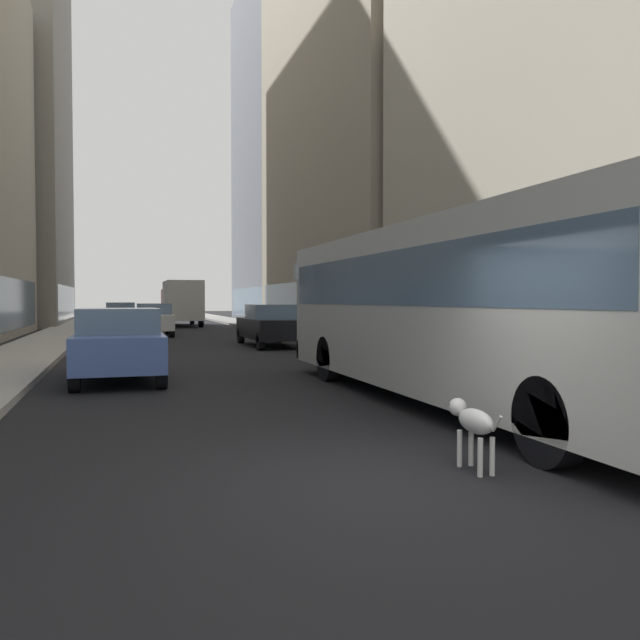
{
  "coord_description": "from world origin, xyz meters",
  "views": [
    {
      "loc": [
        -2.73,
        -5.85,
        1.82
      ],
      "look_at": [
        1.12,
        6.58,
        1.4
      ],
      "focal_mm": 36.01,
      "sensor_mm": 36.0,
      "label": 1
    }
  ],
  "objects_px": {
    "car_blue_hatchback": "(119,343)",
    "transit_bus": "(453,302)",
    "car_white_van": "(154,319)",
    "dalmatian_dog": "(472,422)",
    "traffic_light_near": "(637,260)",
    "box_truck": "(182,302)",
    "car_silver_sedan": "(121,315)",
    "car_black_suv": "(271,325)"
  },
  "relations": [
    {
      "from": "car_white_van",
      "to": "car_silver_sedan",
      "type": "relative_size",
      "value": 0.96
    },
    {
      "from": "car_white_van",
      "to": "dalmatian_dog",
      "type": "bearing_deg",
      "value": -85.68
    },
    {
      "from": "car_black_suv",
      "to": "car_white_van",
      "type": "bearing_deg",
      "value": 115.06
    },
    {
      "from": "transit_bus",
      "to": "car_white_van",
      "type": "distance_m",
      "value": 23.28
    },
    {
      "from": "transit_bus",
      "to": "car_white_van",
      "type": "relative_size",
      "value": 2.78
    },
    {
      "from": "car_black_suv",
      "to": "car_white_van",
      "type": "height_order",
      "value": "same"
    },
    {
      "from": "transit_bus",
      "to": "box_truck",
      "type": "distance_m",
      "value": 34.88
    },
    {
      "from": "transit_bus",
      "to": "dalmatian_dog",
      "type": "bearing_deg",
      "value": -116.29
    },
    {
      "from": "car_black_suv",
      "to": "car_blue_hatchback",
      "type": "bearing_deg",
      "value": -121.45
    },
    {
      "from": "car_silver_sedan",
      "to": "dalmatian_dog",
      "type": "distance_m",
      "value": 38.26
    },
    {
      "from": "car_black_suv",
      "to": "dalmatian_dog",
      "type": "distance_m",
      "value": 18.44
    },
    {
      "from": "transit_bus",
      "to": "car_black_suv",
      "type": "distance_m",
      "value": 14.39
    },
    {
      "from": "dalmatian_dog",
      "to": "car_black_suv",
      "type": "bearing_deg",
      "value": 83.88
    },
    {
      "from": "traffic_light_near",
      "to": "car_blue_hatchback",
      "type": "bearing_deg",
      "value": 137.16
    },
    {
      "from": "dalmatian_dog",
      "to": "car_white_van",
      "type": "bearing_deg",
      "value": 94.32
    },
    {
      "from": "car_blue_hatchback",
      "to": "car_white_van",
      "type": "distance_m",
      "value": 17.78
    },
    {
      "from": "car_silver_sedan",
      "to": "transit_bus",
      "type": "bearing_deg",
      "value": -80.68
    },
    {
      "from": "car_white_van",
      "to": "car_black_suv",
      "type": "bearing_deg",
      "value": -64.94
    },
    {
      "from": "car_black_suv",
      "to": "car_silver_sedan",
      "type": "bearing_deg",
      "value": 105.83
    },
    {
      "from": "box_truck",
      "to": "traffic_light_near",
      "type": "distance_m",
      "value": 36.97
    },
    {
      "from": "transit_bus",
      "to": "car_white_van",
      "type": "bearing_deg",
      "value": 99.9
    },
    {
      "from": "car_blue_hatchback",
      "to": "dalmatian_dog",
      "type": "bearing_deg",
      "value": -68.41
    },
    {
      "from": "car_white_van",
      "to": "box_truck",
      "type": "distance_m",
      "value": 12.2
    },
    {
      "from": "car_silver_sedan",
      "to": "box_truck",
      "type": "bearing_deg",
      "value": 10.35
    },
    {
      "from": "box_truck",
      "to": "car_black_suv",
      "type": "bearing_deg",
      "value": -85.53
    },
    {
      "from": "car_blue_hatchback",
      "to": "transit_bus",
      "type": "bearing_deg",
      "value": -42.89
    },
    {
      "from": "traffic_light_near",
      "to": "car_white_van",
      "type": "bearing_deg",
      "value": 103.79
    },
    {
      "from": "car_blue_hatchback",
      "to": "traffic_light_near",
      "type": "bearing_deg",
      "value": -42.84
    },
    {
      "from": "car_black_suv",
      "to": "car_blue_hatchback",
      "type": "xyz_separation_m",
      "value": [
        -5.6,
        -9.16,
        -0.0
      ]
    },
    {
      "from": "car_black_suv",
      "to": "box_truck",
      "type": "height_order",
      "value": "box_truck"
    },
    {
      "from": "car_white_van",
      "to": "traffic_light_near",
      "type": "height_order",
      "value": "traffic_light_near"
    },
    {
      "from": "car_silver_sedan",
      "to": "traffic_light_near",
      "type": "distance_m",
      "value": 36.89
    },
    {
      "from": "car_black_suv",
      "to": "traffic_light_near",
      "type": "height_order",
      "value": "traffic_light_near"
    },
    {
      "from": "car_silver_sedan",
      "to": "dalmatian_dog",
      "type": "bearing_deg",
      "value": -84.55
    },
    {
      "from": "car_white_van",
      "to": "box_truck",
      "type": "height_order",
      "value": "box_truck"
    },
    {
      "from": "car_silver_sedan",
      "to": "dalmatian_dog",
      "type": "height_order",
      "value": "car_silver_sedan"
    },
    {
      "from": "car_black_suv",
      "to": "car_blue_hatchback",
      "type": "relative_size",
      "value": 1.03
    },
    {
      "from": "car_blue_hatchback",
      "to": "car_silver_sedan",
      "type": "bearing_deg",
      "value": 90.0
    },
    {
      "from": "transit_bus",
      "to": "traffic_light_near",
      "type": "height_order",
      "value": "traffic_light_near"
    },
    {
      "from": "transit_bus",
      "to": "traffic_light_near",
      "type": "distance_m",
      "value": 2.93
    },
    {
      "from": "car_black_suv",
      "to": "box_truck",
      "type": "relative_size",
      "value": 0.64
    },
    {
      "from": "dalmatian_dog",
      "to": "traffic_light_near",
      "type": "bearing_deg",
      "value": 26.66
    }
  ]
}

